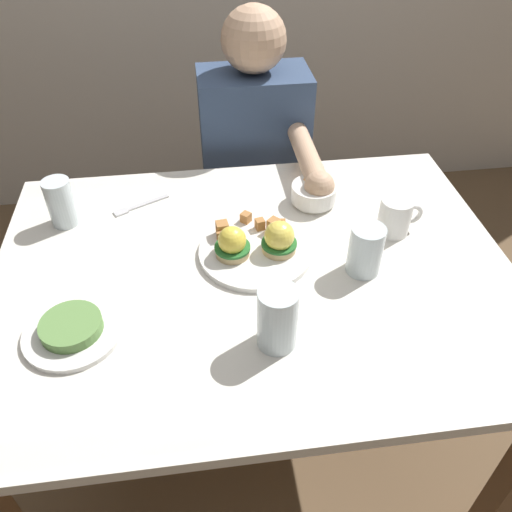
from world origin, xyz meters
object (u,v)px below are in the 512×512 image
at_px(coffee_mug, 396,215).
at_px(water_glass_extra, 61,204).
at_px(dining_table, 255,301).
at_px(fruit_bowl, 314,194).
at_px(water_glass_near, 277,322).
at_px(side_plate, 72,330).
at_px(fork, 138,206).
at_px(water_glass_far, 365,253).
at_px(diner_person, 256,165).
at_px(eggs_benedict_plate, 256,245).

xyz_separation_m(coffee_mug, water_glass_extra, (-0.82, 0.15, 0.01)).
relative_size(dining_table, fruit_bowl, 10.00).
xyz_separation_m(coffee_mug, water_glass_near, (-0.35, -0.31, 0.01)).
bearing_deg(side_plate, fork, 75.20).
relative_size(water_glass_far, water_glass_extra, 0.96).
relative_size(dining_table, water_glass_extra, 9.61).
bearing_deg(fruit_bowl, coffee_mug, -40.46).
xyz_separation_m(water_glass_far, diner_person, (-0.16, 0.64, -0.14)).
distance_m(fork, water_glass_far, 0.61).
bearing_deg(side_plate, eggs_benedict_plate, 26.27).
bearing_deg(fruit_bowl, diner_person, 106.36).
xyz_separation_m(eggs_benedict_plate, fruit_bowl, (0.18, 0.19, 0.00)).
bearing_deg(water_glass_far, water_glass_near, -141.53).
relative_size(eggs_benedict_plate, fruit_bowl, 2.25).
xyz_separation_m(dining_table, water_glass_near, (0.02, -0.22, 0.17)).
xyz_separation_m(fork, water_glass_far, (0.52, -0.32, 0.05)).
height_order(side_plate, diner_person, diner_person).
distance_m(fork, side_plate, 0.44).
xyz_separation_m(fork, side_plate, (-0.11, -0.43, 0.01)).
relative_size(eggs_benedict_plate, coffee_mug, 2.43).
distance_m(water_glass_near, water_glass_far, 0.29).
distance_m(coffee_mug, diner_person, 0.59).
xyz_separation_m(eggs_benedict_plate, coffee_mug, (0.35, 0.04, 0.02)).
bearing_deg(fruit_bowl, water_glass_extra, -179.90).
height_order(dining_table, water_glass_far, water_glass_far).
xyz_separation_m(eggs_benedict_plate, water_glass_near, (0.01, -0.27, 0.03)).
height_order(eggs_benedict_plate, fork, eggs_benedict_plate).
bearing_deg(side_plate, water_glass_near, -10.29).
bearing_deg(dining_table, eggs_benedict_plate, 78.49).
bearing_deg(fork, water_glass_near, -59.82).
xyz_separation_m(water_glass_far, water_glass_extra, (-0.70, 0.27, 0.01)).
bearing_deg(side_plate, diner_person, 57.53).
relative_size(fruit_bowl, diner_person, 0.11).
bearing_deg(water_glass_near, fruit_bowl, 69.12).
bearing_deg(water_glass_far, fork, 148.58).
relative_size(fork, water_glass_extra, 1.18).
xyz_separation_m(water_glass_near, water_glass_extra, (-0.47, 0.46, -0.00)).
relative_size(water_glass_near, side_plate, 0.70).
xyz_separation_m(water_glass_extra, diner_person, (0.54, 0.36, -0.15)).
distance_m(coffee_mug, fork, 0.67).
xyz_separation_m(dining_table, side_plate, (-0.39, -0.14, 0.12)).
xyz_separation_m(fruit_bowl, water_glass_far, (0.06, -0.28, 0.02)).
xyz_separation_m(eggs_benedict_plate, diner_person, (0.07, 0.55, -0.12)).
height_order(fruit_bowl, water_glass_near, water_glass_near).
bearing_deg(fork, diner_person, 41.28).
height_order(water_glass_near, diner_person, diner_person).
height_order(coffee_mug, diner_person, diner_person).
height_order(dining_table, eggs_benedict_plate, eggs_benedict_plate).
bearing_deg(water_glass_extra, coffee_mug, -10.10).
xyz_separation_m(water_glass_near, diner_person, (0.07, 0.82, -0.15)).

